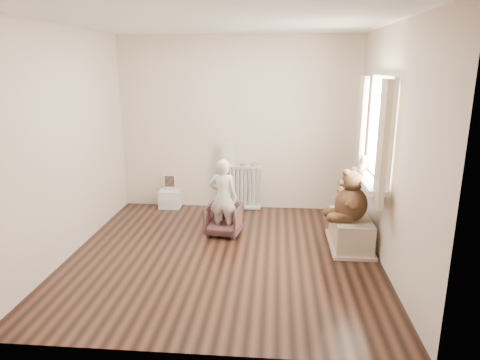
# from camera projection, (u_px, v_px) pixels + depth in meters

# --- Properties ---
(floor) EXTENTS (3.60, 3.60, 0.01)m
(floor) POSITION_uv_depth(u_px,v_px,m) (224.00, 255.00, 5.05)
(floor) COLOR black
(floor) RESTS_ON ground
(ceiling) EXTENTS (3.60, 3.60, 0.01)m
(ceiling) POSITION_uv_depth(u_px,v_px,m) (222.00, 21.00, 4.37)
(ceiling) COLOR white
(ceiling) RESTS_ON ground
(back_wall) EXTENTS (3.60, 0.02, 2.60)m
(back_wall) POSITION_uv_depth(u_px,v_px,m) (238.00, 125.00, 6.44)
(back_wall) COLOR silver
(back_wall) RESTS_ON ground
(front_wall) EXTENTS (3.60, 0.02, 2.60)m
(front_wall) POSITION_uv_depth(u_px,v_px,m) (191.00, 194.00, 2.98)
(front_wall) COLOR silver
(front_wall) RESTS_ON ground
(left_wall) EXTENTS (0.02, 3.60, 2.60)m
(left_wall) POSITION_uv_depth(u_px,v_px,m) (66.00, 144.00, 4.86)
(left_wall) COLOR silver
(left_wall) RESTS_ON ground
(right_wall) EXTENTS (0.02, 3.60, 2.60)m
(right_wall) POSITION_uv_depth(u_px,v_px,m) (390.00, 149.00, 4.56)
(right_wall) COLOR silver
(right_wall) RESTS_ON ground
(window) EXTENTS (0.03, 0.90, 1.10)m
(window) POSITION_uv_depth(u_px,v_px,m) (381.00, 131.00, 4.81)
(window) COLOR white
(window) RESTS_ON right_wall
(window_sill) EXTENTS (0.22, 1.10, 0.06)m
(window_sill) POSITION_uv_depth(u_px,v_px,m) (369.00, 180.00, 4.97)
(window_sill) COLOR silver
(window_sill) RESTS_ON right_wall
(curtain_left) EXTENTS (0.06, 0.26, 1.30)m
(curtain_left) POSITION_uv_depth(u_px,v_px,m) (383.00, 145.00, 4.29)
(curtain_left) COLOR beige
(curtain_left) RESTS_ON right_wall
(curtain_right) EXTENTS (0.06, 0.26, 1.30)m
(curtain_right) POSITION_uv_depth(u_px,v_px,m) (361.00, 129.00, 5.38)
(curtain_right) COLOR beige
(curtain_right) RESTS_ON right_wall
(radiator) EXTENTS (0.65, 0.12, 0.69)m
(radiator) POSITION_uv_depth(u_px,v_px,m) (239.00, 185.00, 6.56)
(radiator) COLOR silver
(radiator) RESTS_ON floor
(paper_doll) EXTENTS (0.21, 0.02, 0.34)m
(paper_doll) POSITION_uv_depth(u_px,v_px,m) (228.00, 155.00, 6.45)
(paper_doll) COLOR beige
(paper_doll) RESTS_ON radiator
(tin_a) EXTENTS (0.09, 0.09, 0.05)m
(tin_a) POSITION_uv_depth(u_px,v_px,m) (243.00, 164.00, 6.47)
(tin_a) COLOR #A59E8C
(tin_a) RESTS_ON radiator
(tin_b) EXTENTS (0.10, 0.10, 0.06)m
(tin_b) POSITION_uv_depth(u_px,v_px,m) (254.00, 164.00, 6.46)
(tin_b) COLOR #A59E8C
(tin_b) RESTS_ON radiator
(toy_vanity) EXTENTS (0.32, 0.23, 0.51)m
(toy_vanity) POSITION_uv_depth(u_px,v_px,m) (170.00, 191.00, 6.65)
(toy_vanity) COLOR silver
(toy_vanity) RESTS_ON floor
(armchair) EXTENTS (0.51, 0.52, 0.41)m
(armchair) POSITION_uv_depth(u_px,v_px,m) (224.00, 219.00, 5.62)
(armchair) COLOR #52312F
(armchair) RESTS_ON floor
(child) EXTENTS (0.41, 0.30, 1.01)m
(child) POSITION_uv_depth(u_px,v_px,m) (223.00, 197.00, 5.49)
(child) COLOR white
(child) RESTS_ON armchair
(toy_bench) EXTENTS (0.43, 0.82, 0.38)m
(toy_bench) POSITION_uv_depth(u_px,v_px,m) (351.00, 231.00, 5.25)
(toy_bench) COLOR #BCA991
(toy_bench) RESTS_ON floor
(teddy_bear) EXTENTS (0.53, 0.43, 0.61)m
(teddy_bear) POSITION_uv_depth(u_px,v_px,m) (352.00, 197.00, 5.02)
(teddy_bear) COLOR #352112
(teddy_bear) RESTS_ON toy_bench
(plush_cat) EXTENTS (0.18, 0.26, 0.20)m
(plush_cat) POSITION_uv_depth(u_px,v_px,m) (362.00, 162.00, 5.32)
(plush_cat) COLOR slate
(plush_cat) RESTS_ON window_sill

